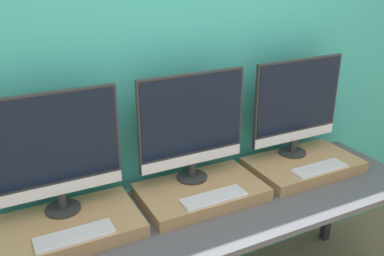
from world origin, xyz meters
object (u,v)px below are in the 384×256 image
keyboard_center (214,197)px  keyboard_right (320,168)px  monitor_center (192,123)px  monitor_left (55,149)px  keyboard_left (75,236)px  monitor_right (297,104)px

keyboard_center → keyboard_right: size_ratio=1.00×
monitor_center → monitor_left: bearing=180.0°
keyboard_left → monitor_right: 1.41m
monitor_center → keyboard_right: 0.78m
keyboard_left → monitor_center: 0.78m
keyboard_left → keyboard_center: size_ratio=1.00×
monitor_right → keyboard_center: bearing=-161.0°
monitor_left → monitor_center: size_ratio=1.00×
monitor_left → keyboard_center: size_ratio=1.76×
monitor_left → monitor_right: bearing=0.0°
keyboard_center → monitor_right: size_ratio=0.57×
monitor_left → keyboard_left: size_ratio=1.76×
monitor_left → keyboard_center: 0.78m
keyboard_center → monitor_center: bearing=90.0°
monitor_left → keyboard_right: size_ratio=1.76×
monitor_right → keyboard_left: bearing=-170.3°
keyboard_left → keyboard_right: (1.35, 0.00, 0.00)m
monitor_center → keyboard_center: (0.00, -0.23, -0.31)m
keyboard_left → monitor_right: size_ratio=0.57×
keyboard_left → monitor_center: size_ratio=0.57×
monitor_left → monitor_right: 1.35m
monitor_center → keyboard_right: (0.68, -0.23, -0.31)m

